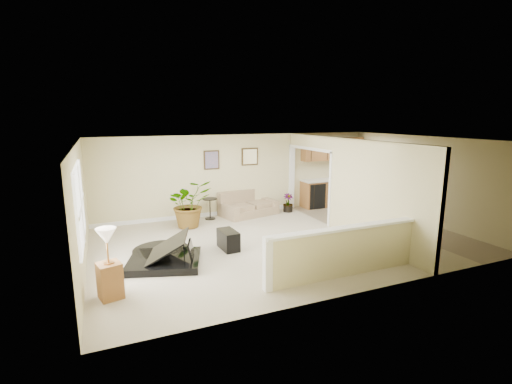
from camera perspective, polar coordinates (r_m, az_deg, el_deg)
name	(u,v)px	position (r m, az deg, el deg)	size (l,w,h in m)	color
floor	(284,241)	(9.35, 4.26, -7.48)	(9.00, 9.00, 0.00)	#BFB494
back_wall	(241,174)	(11.73, -2.36, 2.74)	(9.00, 0.04, 2.50)	beige
front_wall	(365,224)	(6.58, 16.46, -4.76)	(9.00, 0.04, 2.50)	beige
left_wall	(80,210)	(8.06, -25.39, -2.45)	(0.04, 6.00, 2.50)	beige
right_wall	(423,180)	(11.76, 24.26, 1.75)	(0.04, 6.00, 2.50)	beige
ceiling	(285,140)	(8.86, 4.50, 7.99)	(9.00, 6.00, 0.04)	silver
kitchen_vinyl	(383,226)	(11.09, 18.95, -5.00)	(2.70, 6.00, 0.01)	tan
interior_partition	(340,186)	(10.17, 12.76, 0.93)	(0.18, 5.99, 2.50)	beige
pony_half_wall	(342,251)	(7.38, 13.12, -8.79)	(3.42, 0.22, 1.00)	beige
left_window	(79,205)	(7.53, -25.54, -1.82)	(0.05, 2.15, 1.45)	white
wall_art_left	(212,160)	(11.34, -6.84, 4.92)	(0.48, 0.04, 0.58)	#3C2D16
wall_mirror	(250,157)	(11.74, -0.96, 5.47)	(0.55, 0.04, 0.55)	#3C2D16
kitchen_cabinets	(330,181)	(13.02, 11.34, 1.71)	(2.36, 0.65, 2.33)	olive
piano	(161,237)	(8.06, -14.47, -6.68)	(1.99, 1.98, 1.38)	black
piano_bench	(228,240)	(8.73, -4.28, -7.35)	(0.34, 0.67, 0.45)	black
loveseat	(248,203)	(11.67, -1.24, -1.68)	(1.93, 1.35, 0.98)	#9D8B64
accent_table	(210,206)	(11.22, -7.10, -2.13)	(0.44, 0.44, 0.64)	black
palm_plant	(189,204)	(10.47, -10.23, -1.82)	(1.32, 1.18, 1.34)	black
small_plant	(288,204)	(12.07, 4.95, -1.86)	(0.35, 0.35, 0.60)	black
lamp_stand	(109,269)	(6.84, -21.68, -10.93)	(0.44, 0.44, 1.24)	olive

